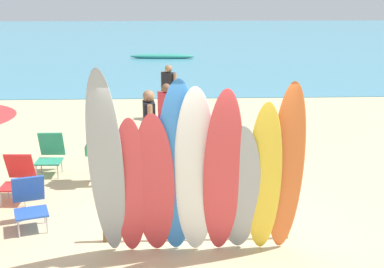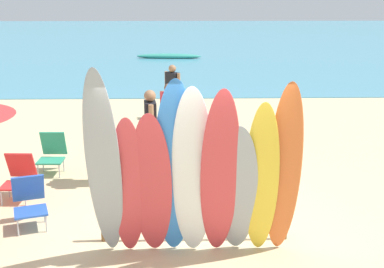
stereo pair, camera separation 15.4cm
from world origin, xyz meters
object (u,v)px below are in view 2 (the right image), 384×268
Objects in this scene: beachgoer_by_water at (172,88)px; distant_boat at (169,56)px; beachgoer_strolling at (97,139)px; beach_chair_red at (52,152)px; beach_chair_striped at (29,199)px; surfboard_red_5 at (220,175)px; surfboard_orange_8 at (284,170)px; beachgoer_near_rack at (151,126)px; surfboard_red_2 at (152,185)px; surfboard_grey_6 at (238,190)px; surfboard_blue_3 at (175,169)px; surfboard_white_4 at (193,173)px; beach_chair_blue at (19,175)px; surfboard_yellow_7 at (261,180)px; beachgoer_photographing at (169,112)px; surfboard_grey_0 at (103,166)px; surfboard_red_1 at (128,187)px; surfboard_rack at (194,208)px.

distant_boat is (-0.35, 12.92, -0.77)m from beachgoer_by_water.
beachgoer_strolling is 1.84× the size of beach_chair_red.
beachgoer_strolling is 1.83× the size of beach_chair_striped.
surfboard_red_5 is 0.99× the size of surfboard_orange_8.
beachgoer_near_rack is 1.12× the size of beachgoer_strolling.
surfboard_red_2 is 1.18m from surfboard_grey_6.
surfboard_blue_3 reaches higher than beachgoer_strolling.
surfboard_red_2 reaches higher than beach_chair_striped.
beach_chair_red is 1.00× the size of beach_chair_striped.
beach_chair_striped is (-2.56, 1.10, -0.82)m from surfboard_white_4.
beach_chair_blue is at bearing 109.58° from beachgoer_by_water.
beach_chair_blue is (-3.05, 2.22, -0.82)m from surfboard_white_4.
surfboard_white_4 is at bearing -176.00° from surfboard_yellow_7.
surfboard_orange_8 reaches higher than beachgoer_photographing.
surfboard_red_2 is 1.40× the size of beachgoer_photographing.
surfboard_grey_0 reaches higher than surfboard_red_2.
beach_chair_red is 17.47m from distant_boat.
surfboard_red_5 is 4.88m from beach_chair_red.
beach_chair_red is (-2.77, 3.57, -0.81)m from surfboard_white_4.
surfboard_blue_3 is at bearing 5.52° from surfboard_red_2.
surfboard_red_5 is at bearing -2.89° from surfboard_red_2.
surfboard_yellow_7 reaches higher than surfboard_red_2.
beach_chair_red is at bearing 81.94° from beachgoer_photographing.
distant_boat is (0.03, 17.45, -0.87)m from beachgoer_near_rack.
surfboard_orange_8 reaches higher than beachgoer_strolling.
surfboard_grey_6 is (1.50, -0.03, -0.05)m from surfboard_red_1.
beach_chair_striped is (-1.38, 1.18, -0.96)m from surfboard_grey_0.
beach_chair_blue is at bearing 153.46° from surfboard_grey_6.
surfboard_red_5 is (0.36, -0.08, 0.00)m from surfboard_white_4.
beach_chair_blue is (-2.30, -1.26, -0.56)m from beachgoer_near_rack.
surfboard_grey_0 is 1.82× the size of beachgoer_by_water.
surfboard_grey_6 is 0.36m from surfboard_yellow_7.
beach_chair_striped is at bearing 143.78° from surfboard_grey_0.
surfboard_red_1 is 2.56× the size of beach_chair_blue.
surfboard_yellow_7 is at bearing -173.51° from surfboard_orange_8.
beachgoer_near_rack reaches higher than beachgoer_by_water.
surfboard_yellow_7 reaches higher than surfboard_red_1.
beachgoer_near_rack reaches higher than beachgoer_strolling.
beachgoer_strolling reaches higher than beach_chair_blue.
beachgoer_by_water is at bearing 96.31° from surfboard_white_4.
surfboard_red_2 is 3.44m from beachgoer_near_rack.
surfboard_rack is 0.89m from surfboard_white_4.
beachgoer_near_rack reaches higher than beach_chair_striped.
surfboard_grey_0 reaches higher than surfboard_grey_6.
surfboard_red_2 is 2.63× the size of beach_chair_blue.
surfboard_grey_0 is 1.35× the size of surfboard_red_1.
surfboard_white_4 is 3.41m from beachgoer_strolling.
surfboard_orange_8 is 4.18m from beachgoer_strolling.
surfboard_white_4 is 3.01× the size of beach_chair_striped.
surfboard_red_1 is at bearing -176.55° from surfboard_grey_6.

